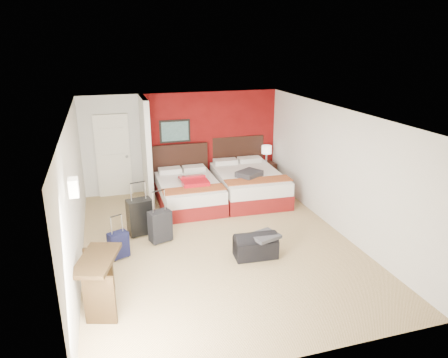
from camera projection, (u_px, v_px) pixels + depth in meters
name	position (u px, v px, depth m)	size (l,w,h in m)	color
ground	(217.00, 242.00, 8.02)	(6.50, 6.50, 0.00)	tan
room_walls	(133.00, 166.00, 8.52)	(5.02, 6.52, 2.50)	silver
red_accent_panel	(211.00, 140.00, 10.75)	(3.50, 0.04, 2.50)	maroon
partition_wall	(146.00, 151.00, 9.71)	(0.12, 1.20, 2.50)	silver
entry_door	(113.00, 156.00, 10.12)	(0.82, 0.06, 2.05)	silver
bed_left	(189.00, 193.00, 9.73)	(1.38, 1.97, 0.59)	white
bed_right	(249.00, 185.00, 10.19)	(1.52, 2.17, 0.65)	silver
red_suitcase_open	(194.00, 180.00, 9.55)	(0.59, 0.82, 0.10)	red
jacket_bundle	(249.00, 174.00, 9.76)	(0.55, 0.44, 0.13)	#343338
nightstand	(266.00, 174.00, 11.12)	(0.44, 0.44, 0.61)	black
table_lamp	(266.00, 154.00, 10.94)	(0.26, 0.26, 0.46)	beige
suitcase_black	(140.00, 218.00, 8.22)	(0.48, 0.30, 0.72)	black
suitcase_charcoal	(160.00, 227.00, 7.94)	(0.41, 0.26, 0.61)	black
suitcase_navy	(119.00, 246.00, 7.36)	(0.34, 0.21, 0.47)	#111333
duffel_bag	(256.00, 247.00, 7.42)	(0.76, 0.41, 0.39)	black
jacket_draped	(265.00, 236.00, 7.35)	(0.48, 0.40, 0.06)	#3C3B41
desk	(99.00, 282.00, 5.97)	(0.48, 0.96, 0.80)	#312010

